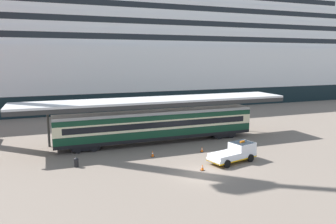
{
  "coord_description": "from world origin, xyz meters",
  "views": [
    {
      "loc": [
        -12.69,
        -25.48,
        10.58
      ],
      "look_at": [
        0.0,
        8.29,
        4.5
      ],
      "focal_mm": 34.45,
      "sensor_mm": 36.0,
      "label": 1
    }
  ],
  "objects_px": {
    "quay_bollard": "(76,162)",
    "train_carriage": "(158,125)",
    "cruise_ship": "(83,52)",
    "service_truck": "(236,152)",
    "traffic_cone_mid": "(153,154)",
    "traffic_cone_far": "(202,168)",
    "traffic_cone_near": "(202,149)"
  },
  "relations": [
    {
      "from": "cruise_ship",
      "to": "traffic_cone_mid",
      "type": "relative_size",
      "value": 228.71
    },
    {
      "from": "traffic_cone_near",
      "to": "cruise_ship",
      "type": "bearing_deg",
      "value": 100.3
    },
    {
      "from": "service_truck",
      "to": "quay_bollard",
      "type": "xyz_separation_m",
      "value": [
        -15.6,
        3.95,
        -0.47
      ]
    },
    {
      "from": "quay_bollard",
      "to": "service_truck",
      "type": "bearing_deg",
      "value": -14.2
    },
    {
      "from": "cruise_ship",
      "to": "train_carriage",
      "type": "height_order",
      "value": "cruise_ship"
    },
    {
      "from": "cruise_ship",
      "to": "traffic_cone_far",
      "type": "distance_m",
      "value": 51.27
    },
    {
      "from": "train_carriage",
      "to": "service_truck",
      "type": "relative_size",
      "value": 4.53
    },
    {
      "from": "train_carriage",
      "to": "traffic_cone_near",
      "type": "height_order",
      "value": "train_carriage"
    },
    {
      "from": "traffic_cone_far",
      "to": "quay_bollard",
      "type": "height_order",
      "value": "quay_bollard"
    },
    {
      "from": "quay_bollard",
      "to": "cruise_ship",
      "type": "bearing_deg",
      "value": 82.52
    },
    {
      "from": "cruise_ship",
      "to": "service_truck",
      "type": "bearing_deg",
      "value": -78.58
    },
    {
      "from": "traffic_cone_mid",
      "to": "traffic_cone_far",
      "type": "xyz_separation_m",
      "value": [
        3.12,
        -5.75,
        -0.05
      ]
    },
    {
      "from": "traffic_cone_near",
      "to": "traffic_cone_mid",
      "type": "distance_m",
      "value": 5.84
    },
    {
      "from": "train_carriage",
      "to": "quay_bollard",
      "type": "relative_size",
      "value": 26.1
    },
    {
      "from": "traffic_cone_far",
      "to": "train_carriage",
      "type": "bearing_deg",
      "value": 93.41
    },
    {
      "from": "cruise_ship",
      "to": "traffic_cone_mid",
      "type": "height_order",
      "value": "cruise_ship"
    },
    {
      "from": "traffic_cone_mid",
      "to": "quay_bollard",
      "type": "bearing_deg",
      "value": -176.41
    },
    {
      "from": "traffic_cone_near",
      "to": "traffic_cone_far",
      "type": "height_order",
      "value": "traffic_cone_near"
    },
    {
      "from": "service_truck",
      "to": "cruise_ship",
      "type": "bearing_deg",
      "value": 101.42
    },
    {
      "from": "train_carriage",
      "to": "traffic_cone_near",
      "type": "bearing_deg",
      "value": -58.62
    },
    {
      "from": "train_carriage",
      "to": "traffic_cone_far",
      "type": "height_order",
      "value": "train_carriage"
    },
    {
      "from": "traffic_cone_near",
      "to": "quay_bollard",
      "type": "xyz_separation_m",
      "value": [
        -13.85,
        -0.27,
        0.22
      ]
    },
    {
      "from": "traffic_cone_far",
      "to": "service_truck",
      "type": "bearing_deg",
      "value": 16.24
    },
    {
      "from": "service_truck",
      "to": "quay_bollard",
      "type": "bearing_deg",
      "value": 165.8
    },
    {
      "from": "train_carriage",
      "to": "service_truck",
      "type": "xyz_separation_m",
      "value": [
        5.12,
        -9.76,
        -1.32
      ]
    },
    {
      "from": "quay_bollard",
      "to": "train_carriage",
      "type": "bearing_deg",
      "value": 29.0
    },
    {
      "from": "train_carriage",
      "to": "traffic_cone_mid",
      "type": "xyz_separation_m",
      "value": [
        -2.46,
        -5.31,
        -1.98
      ]
    },
    {
      "from": "cruise_ship",
      "to": "traffic_cone_near",
      "type": "height_order",
      "value": "cruise_ship"
    },
    {
      "from": "traffic_cone_near",
      "to": "traffic_cone_far",
      "type": "distance_m",
      "value": 6.15
    },
    {
      "from": "traffic_cone_near",
      "to": "traffic_cone_far",
      "type": "bearing_deg",
      "value": -116.19
    },
    {
      "from": "service_truck",
      "to": "traffic_cone_near",
      "type": "xyz_separation_m",
      "value": [
        -1.75,
        4.22,
        -0.69
      ]
    },
    {
      "from": "traffic_cone_mid",
      "to": "traffic_cone_far",
      "type": "bearing_deg",
      "value": -61.54
    }
  ]
}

